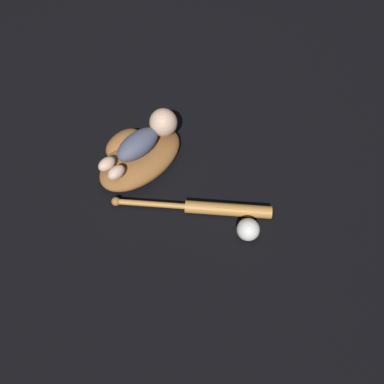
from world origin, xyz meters
TOP-DOWN VIEW (x-y plane):
  - ground_plane at (0.00, 0.00)m, footprint 6.00×6.00m
  - baseball_glove at (-0.07, 0.04)m, footprint 0.41×0.34m
  - baby_figure at (-0.02, 0.04)m, footprint 0.33×0.22m
  - baseball_bat at (0.12, -0.26)m, footprint 0.53×0.27m
  - baseball at (0.20, -0.39)m, footprint 0.08×0.08m

SIDE VIEW (x-z plane):
  - ground_plane at x=0.00m, z-range 0.00..0.00m
  - baseball_bat at x=0.12m, z-range 0.00..0.04m
  - baseball at x=0.20m, z-range 0.00..0.08m
  - baseball_glove at x=-0.07m, z-range 0.00..0.09m
  - baby_figure at x=-0.02m, z-range 0.08..0.18m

